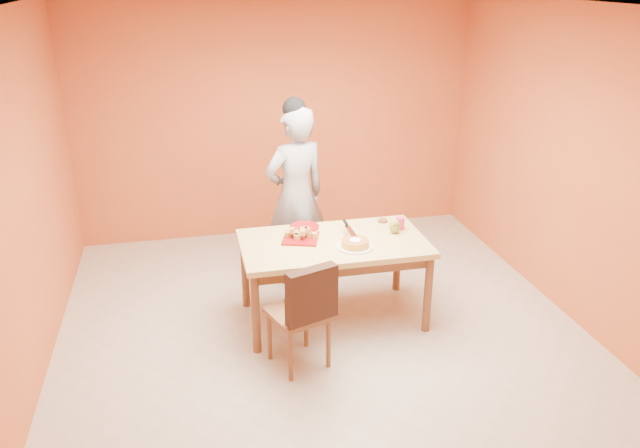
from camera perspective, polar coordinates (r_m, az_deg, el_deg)
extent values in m
plane|color=#B9B39E|center=(5.42, 0.58, -10.55)|extent=(5.00, 5.00, 0.00)
plane|color=white|center=(4.56, 0.71, 19.31)|extent=(5.00, 5.00, 0.00)
plane|color=#BC602B|center=(7.18, -4.04, 9.48)|extent=(4.50, 0.00, 4.50)
plane|color=#BC602B|center=(4.85, -26.20, 0.81)|extent=(0.00, 5.00, 5.00)
plane|color=#BC602B|center=(5.75, 23.10, 4.45)|extent=(0.00, 5.00, 5.00)
cube|color=tan|center=(5.39, 1.24, -1.80)|extent=(1.60, 0.90, 0.05)
cube|color=brown|center=(5.43, 1.23, -2.53)|extent=(1.48, 0.78, 0.10)
cylinder|color=brown|center=(5.11, -5.89, -8.19)|extent=(0.07, 0.07, 0.71)
cylinder|color=brown|center=(5.79, -6.87, -4.35)|extent=(0.07, 0.07, 0.71)
cylinder|color=brown|center=(5.45, 9.83, -6.36)|extent=(0.07, 0.07, 0.71)
cylinder|color=brown|center=(6.09, 7.10, -2.96)|extent=(0.07, 0.07, 0.71)
imported|color=gray|center=(6.08, -2.24, 2.56)|extent=(0.75, 0.61, 1.77)
cube|color=maroon|center=(5.41, -1.78, -1.32)|extent=(0.38, 0.38, 0.02)
cylinder|color=maroon|center=(5.66, -1.45, -0.26)|extent=(0.27, 0.27, 0.02)
cylinder|color=silver|center=(5.27, 3.23, -2.08)|extent=(0.32, 0.32, 0.01)
cylinder|color=gold|center=(5.25, 3.24, -1.76)|extent=(0.30, 0.30, 0.05)
cube|color=white|center=(5.40, 2.83, -0.66)|extent=(0.05, 0.26, 0.01)
ellipsoid|color=olive|center=(5.55, 6.86, -0.23)|extent=(0.13, 0.12, 0.13)
cylinder|color=#D31F56|center=(5.65, 7.34, 0.05)|extent=(0.08, 0.08, 0.11)
cylinder|color=#3C2110|center=(5.81, 5.75, 0.30)|extent=(0.11, 0.11, 0.03)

